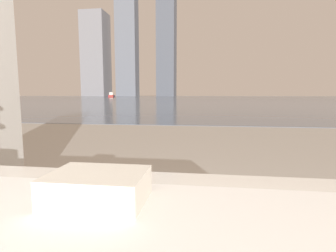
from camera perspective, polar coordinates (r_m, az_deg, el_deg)
name	(u,v)px	position (r m, az deg, el deg)	size (l,w,h in m)	color
towel_stack	(98,187)	(0.74, -15.00, -12.72)	(0.25, 0.19, 0.08)	silver
harbor_water	(203,98)	(61.82, 7.69, 6.08)	(180.00, 110.00, 0.01)	slate
harbor_boat_0	(111,96)	(73.99, -12.26, 6.49)	(2.19, 3.91, 1.39)	maroon
harbor_boat_4	(111,96)	(82.56, -12.23, 6.47)	(1.12, 3.22, 1.20)	navy
skyline_tower_0	(96,55)	(129.17, -15.41, 14.65)	(10.74, 10.84, 37.57)	slate
skyline_tower_1	(127,25)	(126.72, -8.99, 20.93)	(9.15, 7.20, 63.47)	slate
skyline_tower_2	(167,40)	(121.36, -0.30, 18.17)	(7.71, 11.00, 49.09)	#4C515B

